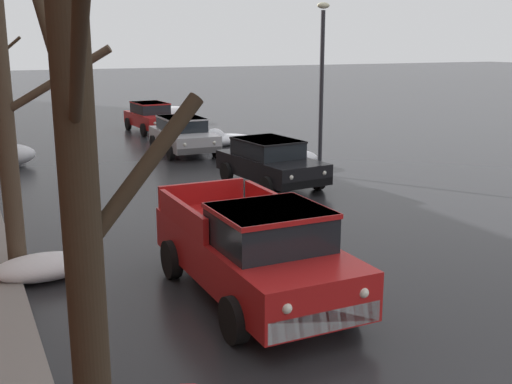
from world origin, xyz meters
name	(u,v)px	position (x,y,z in m)	size (l,w,h in m)	color
snow_bank_near_corner_left	(3,156)	(-4.29, 20.77, 0.41)	(2.23, 1.31, 0.83)	white
snow_bank_along_left_kerb	(294,159)	(5.00, 16.32, 0.30)	(1.84, 1.06, 0.65)	white
snow_bank_near_corner_right	(216,140)	(4.24, 21.74, 0.28)	(3.19, 1.12, 0.76)	white
snow_bank_along_right_kerb	(43,267)	(-4.46, 8.94, 0.23)	(1.79, 1.03, 0.47)	white
snow_bank_far_right_pile	(173,115)	(5.06, 30.01, 0.43)	(2.48, 1.36, 0.89)	white
bare_tree_at_the_corner	(83,177)	(-4.81, 2.07, 3.34)	(1.38, 3.94, 6.32)	#382B1E
bare_tree_second_along_sidewalk	(6,82)	(-4.75, 9.65, 3.62)	(2.12, 2.57, 6.91)	#4C3D2D
pickup_truck_red_approaching_near_lane	(255,250)	(-1.28, 6.41, 0.88)	(2.18, 4.93, 1.76)	red
sedan_black_parked_kerbside_close	(270,161)	(2.94, 14.13, 0.75)	(2.26, 4.10, 1.42)	black
sedan_silver_parked_kerbside_mid	(183,134)	(2.41, 20.73, 0.75)	(2.09, 4.16, 1.42)	#B7B7BC
sedan_red_parked_far_down_block	(151,116)	(3.01, 27.16, 0.75)	(1.98, 4.08, 1.42)	red
street_lamp_post	(322,80)	(5.09, 14.75, 3.12)	(0.44, 0.24, 5.53)	#28282D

